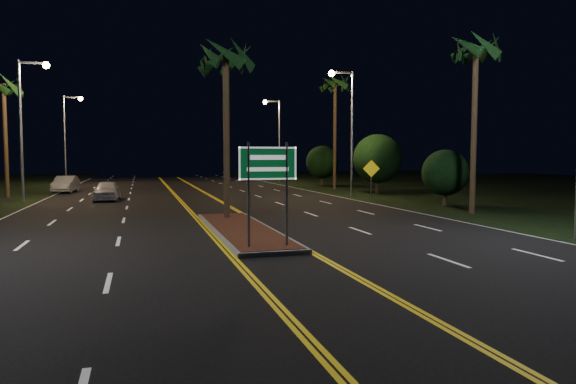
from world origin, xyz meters
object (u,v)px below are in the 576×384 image
object	(u,v)px
palm_right_near	(476,50)
car_far	(66,183)
shrub_near	(445,173)
streetlight_left_mid	(27,113)
median_island	(242,230)
streetlight_right_mid	(347,118)
warning_sign	(371,174)
shrub_mid	(377,159)
highway_sign	(268,173)
palm_right_far	(335,85)
streetlight_right_far	(276,131)
streetlight_left_far	(69,129)
palm_median	(226,57)
streetlight_right_near	(574,76)
palm_left_far	(3,87)
shrub_far	(322,162)
car_near	(107,189)

from	to	relation	value
palm_right_near	car_far	world-z (taller)	palm_right_near
shrub_near	palm_right_near	bearing A→B (deg)	-104.04
streetlight_left_mid	median_island	bearing A→B (deg)	-58.02
streetlight_right_mid	warning_sign	xyz separation A→B (m)	(0.19, -3.69, -3.91)
palm_right_near	shrub_mid	size ratio (longest dim) A/B	2.01
highway_sign	streetlight_right_mid	bearing A→B (deg)	61.07
palm_right_far	streetlight_right_far	bearing A→B (deg)	100.33
streetlight_left_mid	shrub_near	distance (m)	26.37
streetlight_left_far	highway_sign	bearing A→B (deg)	-75.56
shrub_mid	shrub_near	bearing A→B (deg)	-92.86
palm_median	shrub_near	size ratio (longest dim) A/B	2.52
median_island	streetlight_right_mid	xyz separation A→B (m)	(10.61, 15.00, 5.57)
streetlight_right_near	shrub_near	xyz separation A→B (m)	(2.89, 12.00, -3.71)
streetlight_right_far	car_far	xyz separation A→B (m)	(-20.11, -9.89, -4.88)
palm_left_far	warning_sign	size ratio (longest dim) A/B	3.30
streetlight_left_far	streetlight_right_far	xyz separation A→B (m)	(21.23, -2.00, 0.00)
shrub_near	shrub_mid	size ratio (longest dim) A/B	0.71
streetlight_left_far	shrub_near	size ratio (longest dim) A/B	2.73
palm_median	shrub_mid	world-z (taller)	palm_median
streetlight_right_far	palm_right_near	xyz separation A→B (m)	(1.89, -32.00, 2.56)
palm_median	shrub_far	bearing A→B (deg)	61.58
shrub_far	streetlight_right_mid	bearing A→B (deg)	-102.82
shrub_near	streetlight_right_far	bearing A→B (deg)	95.89
streetlight_left_far	streetlight_right_far	size ratio (longest dim) A/B	1.00
streetlight_right_near	car_near	xyz separation A→B (m)	(-16.46, 21.33, -4.88)
streetlight_left_far	car_near	size ratio (longest dim) A/B	1.94
streetlight_right_near	streetlight_right_far	xyz separation A→B (m)	(0.00, 40.00, 0.00)
highway_sign	car_far	distance (m)	30.85
median_island	warning_sign	world-z (taller)	warning_sign
car_far	shrub_mid	bearing A→B (deg)	-14.00
streetlight_left_mid	streetlight_right_near	bearing A→B (deg)	-46.03
streetlight_left_far	palm_left_far	world-z (taller)	streetlight_left_far
streetlight_right_near	shrub_near	size ratio (longest dim) A/B	2.73
streetlight_right_far	shrub_near	size ratio (longest dim) A/B	2.73
shrub_near	car_near	size ratio (longest dim) A/B	0.71
streetlight_left_far	streetlight_right_mid	size ratio (longest dim) A/B	1.00
car_far	streetlight_left_mid	bearing A→B (deg)	-92.79
palm_right_far	shrub_mid	xyz separation A→B (m)	(1.20, -6.00, -6.42)
shrub_far	car_near	world-z (taller)	shrub_far
streetlight_right_mid	shrub_far	xyz separation A→B (m)	(3.19, 14.00, -3.32)
palm_median	palm_right_near	world-z (taller)	palm_right_near
palm_right_near	shrub_mid	xyz separation A→B (m)	(1.50, 14.00, -5.49)
streetlight_left_far	car_far	xyz separation A→B (m)	(1.11, -11.89, -4.88)
median_island	streetlight_right_far	bearing A→B (deg)	73.13
streetlight_right_mid	shrub_mid	size ratio (longest dim) A/B	1.95
streetlight_right_far	palm_right_near	bearing A→B (deg)	-86.63
streetlight_right_mid	palm_left_far	distance (m)	24.26
palm_median	palm_right_far	distance (m)	23.40
palm_right_near	palm_right_far	size ratio (longest dim) A/B	0.90
shrub_far	car_near	bearing A→B (deg)	-147.19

